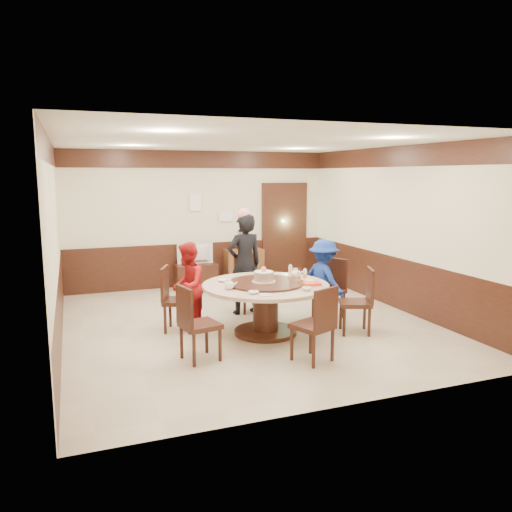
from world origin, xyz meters
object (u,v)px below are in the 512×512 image
object	(u,v)px
banquet_table	(266,298)
birthday_cake	(264,276)
television	(196,254)
side_cabinet	(244,266)
person_standing	(245,264)
tv_stand	(196,276)
person_blue	(324,280)
shrimp_platter	(312,285)
person_red	(188,286)
thermos	(241,240)

from	to	relation	value
banquet_table	birthday_cake	bearing A→B (deg)	128.52
television	side_cabinet	distance (m)	1.11
banquet_table	birthday_cake	size ratio (longest dim) A/B	5.34
person_standing	tv_stand	xyz separation A→B (m)	(-0.32, 2.15, -0.59)
person_blue	shrimp_platter	world-z (taller)	person_blue
person_standing	side_cabinet	world-z (taller)	person_standing
birthday_cake	television	world-z (taller)	birthday_cake
shrimp_platter	birthday_cake	bearing A→B (deg)	142.48
shrimp_platter	tv_stand	distance (m)	3.83
person_standing	side_cabinet	distance (m)	2.35
side_cabinet	birthday_cake	bearing A→B (deg)	-104.17
person_standing	person_red	world-z (taller)	person_standing
tv_stand	television	xyz separation A→B (m)	(-0.00, 0.00, 0.46)
person_standing	shrimp_platter	size ratio (longest dim) A/B	5.62
banquet_table	television	xyz separation A→B (m)	(-0.24, 3.30, 0.18)
person_blue	thermos	bearing A→B (deg)	-6.31
birthday_cake	thermos	size ratio (longest dim) A/B	0.91
shrimp_platter	television	size ratio (longest dim) A/B	0.41
person_blue	side_cabinet	xyz separation A→B (m)	(-0.33, 2.98, -0.28)
person_blue	side_cabinet	world-z (taller)	person_blue
television	thermos	bearing A→B (deg)	-173.43
person_red	birthday_cake	xyz separation A→B (m)	(0.99, -0.62, 0.20)
banquet_table	tv_stand	size ratio (longest dim) A/B	2.16
tv_stand	side_cabinet	size ratio (longest dim) A/B	1.06
banquet_table	shrimp_platter	size ratio (longest dim) A/B	6.13
person_blue	shrimp_platter	xyz separation A→B (m)	(-0.60, -0.76, 0.12)
side_cabinet	person_red	bearing A→B (deg)	-124.16
person_red	television	xyz separation A→B (m)	(0.77, 2.65, 0.05)
shrimp_platter	side_cabinet	bearing A→B (deg)	85.86
side_cabinet	thermos	world-z (taller)	thermos
person_standing	shrimp_platter	bearing A→B (deg)	100.16
tv_stand	side_cabinet	world-z (taller)	side_cabinet
person_red	birthday_cake	distance (m)	1.18
person_red	birthday_cake	world-z (taller)	person_red
person_blue	birthday_cake	world-z (taller)	person_blue
shrimp_platter	television	xyz separation A→B (m)	(-0.78, 3.71, -0.07)
person_standing	tv_stand	distance (m)	2.25
person_standing	side_cabinet	bearing A→B (deg)	-115.21
tv_stand	banquet_table	bearing A→B (deg)	-85.82
shrimp_platter	tv_stand	bearing A→B (deg)	101.94
person_standing	thermos	size ratio (longest dim) A/B	4.44
birthday_cake	person_red	bearing A→B (deg)	147.79
person_blue	birthday_cake	size ratio (longest dim) A/B	3.79
banquet_table	person_standing	distance (m)	1.20
person_standing	thermos	distance (m)	2.28
person_blue	person_red	bearing A→B (deg)	68.38
person_standing	birthday_cake	bearing A→B (deg)	78.58
birthday_cake	television	bearing A→B (deg)	93.85
person_blue	tv_stand	world-z (taller)	person_blue
person_red	shrimp_platter	world-z (taller)	person_red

